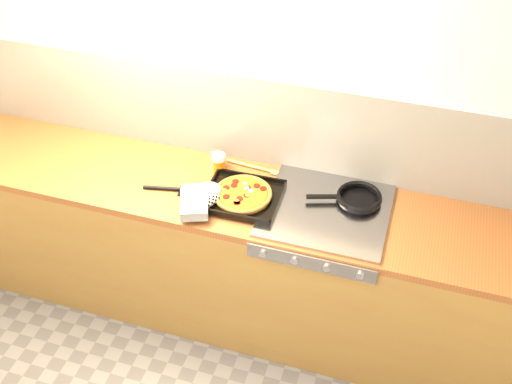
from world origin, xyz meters
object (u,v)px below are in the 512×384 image
(juice_glass, at_px, (219,164))
(frying_pan, at_px, (358,198))
(tomato_can, at_px, (216,160))
(pizza_on_tray, at_px, (230,196))

(juice_glass, bearing_deg, frying_pan, -2.27)
(tomato_can, bearing_deg, juice_glass, -49.65)
(pizza_on_tray, height_order, tomato_can, tomato_can)
(pizza_on_tray, xyz_separation_m, tomato_can, (-0.16, 0.24, 0.01))
(frying_pan, xyz_separation_m, tomato_can, (-0.76, 0.06, 0.01))
(frying_pan, bearing_deg, juice_glass, 177.73)
(tomato_can, bearing_deg, frying_pan, -4.64)
(frying_pan, height_order, juice_glass, juice_glass)
(pizza_on_tray, height_order, juice_glass, juice_glass)
(juice_glass, bearing_deg, tomato_can, 130.35)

